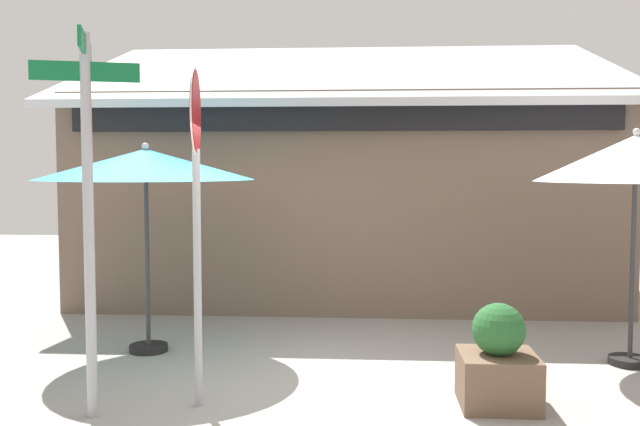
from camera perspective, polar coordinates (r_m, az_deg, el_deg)
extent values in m
cube|color=#9E9B93|center=(7.22, -1.31, -13.84)|extent=(28.00, 28.00, 0.10)
cube|color=#705B4C|center=(11.81, 2.13, 1.22)|extent=(8.16, 4.09, 3.19)
cube|color=silver|center=(11.75, 2.13, 11.46)|extent=(8.66, 4.61, 1.52)
cube|color=black|center=(9.73, 1.76, 7.99)|extent=(7.56, 0.16, 0.44)
cylinder|color=#A8AAB2|center=(6.21, -18.30, -1.16)|extent=(0.09, 0.09, 3.25)
cube|color=#116B38|center=(6.27, -18.61, 12.86)|extent=(0.29, 0.85, 0.16)
cube|color=#116B38|center=(6.24, -18.56, 10.86)|extent=(0.85, 0.29, 0.16)
cube|color=white|center=(6.73, -18.24, 12.23)|extent=(0.05, 0.07, 0.16)
cylinder|color=#A8AAB2|center=(6.32, -9.94, -5.29)|extent=(0.07, 0.07, 2.29)
cylinder|color=white|center=(6.26, -10.10, 8.12)|extent=(0.12, 0.76, 0.77)
cylinder|color=red|center=(6.26, -10.10, 8.12)|extent=(0.12, 0.71, 0.72)
cylinder|color=black|center=(8.49, -13.77, -10.61)|extent=(0.44, 0.44, 0.08)
cylinder|color=#333335|center=(8.30, -13.88, -4.05)|extent=(0.05, 0.05, 2.04)
cone|color=#2D99BC|center=(8.22, -14.01, 3.87)|extent=(2.47, 2.47, 0.35)
sphere|color=silver|center=(8.22, -14.03, 5.30)|extent=(0.08, 0.08, 0.08)
cylinder|color=black|center=(8.42, 23.88, -10.95)|extent=(0.44, 0.44, 0.08)
cylinder|color=#333335|center=(8.23, 24.07, -4.38)|extent=(0.05, 0.05, 2.03)
cone|color=white|center=(8.15, 24.31, 4.09)|extent=(2.10, 2.10, 0.50)
sphere|color=silver|center=(8.16, 24.37, 6.04)|extent=(0.08, 0.08, 0.08)
cube|color=brown|center=(6.63, 14.27, -13.01)|extent=(0.68, 0.68, 0.47)
sphere|color=#28602D|center=(6.52, 14.34, -9.17)|extent=(0.47, 0.47, 0.47)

